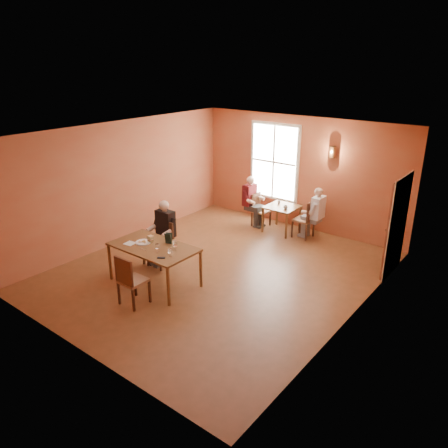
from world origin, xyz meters
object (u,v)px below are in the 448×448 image
Objects in this scene: diner_white at (305,213)px; diner_main at (159,237)px; chair_diner_white at (304,219)px; chair_diner_maroon at (261,210)px; second_table at (281,219)px; chair_diner_main at (160,245)px; diner_maroon at (261,203)px; chair_empty at (133,279)px; main_table at (155,265)px.

diner_main is at bearing 153.37° from diner_white.
diner_main is at bearing 153.76° from chair_diner_white.
diner_main is at bearing -6.74° from chair_diner_maroon.
second_table is 0.66m from chair_diner_maroon.
chair_diner_main is 3.46m from chair_diner_maroon.
chair_empty is at bearing 4.64° from diner_maroon.
second_table is at bearing 90.00° from diner_white.
main_table is 0.84m from diner_main.
chair_diner_white is 1.10× the size of chair_diner_maroon.
chair_empty reaches higher than second_table.
diner_main is (-0.50, 0.62, 0.28)m from main_table.
main_table is at bearing 108.86° from chair_empty.
diner_maroon is (-1.33, 0.00, 0.16)m from chair_diner_white.
diner_white is (0.96, 4.89, 0.15)m from chair_empty.
diner_white is (0.03, 0.00, 0.16)m from chair_diner_white.
chair_diner_main is at bearing -90.00° from diner_main.
diner_main is 3.50m from chair_diner_maroon.
second_table is at bearing 90.00° from chair_diner_maroon.
main_table is at bearing 163.13° from diner_white.
chair_diner_white is (1.71, 3.44, 0.00)m from chair_diner_main.
diner_main is 3.87m from chair_diner_white.
diner_main reaches higher than second_table.
main_table is 4.13m from second_table.
diner_white is 1.35m from chair_diner_maroon.
second_table is (1.06, 3.47, -0.34)m from diner_main.
chair_diner_maroon is at bearing -96.74° from diner_main.
diner_main is 1.74× the size of second_table.
main_table is 1.96× the size of chair_diner_maroon.
chair_empty is at bearing 4.29° from chair_diner_maroon.
diner_main is 3.49m from diner_maroon.
diner_main is at bearing -6.25° from diner_maroon.
diner_main is at bearing 90.00° from chair_diner_main.
chair_diner_maroon is at bearing 94.05° from chair_empty.
chair_diner_white is 1.34m from diner_maroon.
chair_diner_main is at bearing 127.57° from main_table.
chair_empty reaches higher than main_table.
diner_maroon is (-0.40, 4.89, 0.16)m from chair_empty.
diner_white reaches higher than chair_empty.
main_table is at bearing 1.68° from diner_maroon.
chair_diner_white reaches higher than second_table.
diner_white is at bearing 0.00° from second_table.
diner_main reaches higher than chair_diner_maroon.
chair_diner_main is 1.00× the size of chair_diner_white.
chair_diner_white is 0.75× the size of diner_maroon.
chair_empty is 1.01× the size of chair_diner_white.
chair_empty reaches higher than chair_diner_maroon.
diner_white is (0.68, 0.00, 0.31)m from second_table.
chair_diner_maroon reaches higher than second_table.
diner_maroon is at bearing -96.30° from chair_diner_main.
second_table is 0.61× the size of diner_white.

